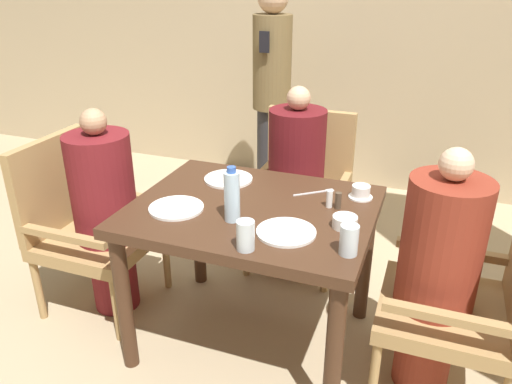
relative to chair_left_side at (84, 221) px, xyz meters
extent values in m
plane|color=tan|center=(0.96, 0.00, -0.49)|extent=(16.00, 16.00, 0.00)
cube|color=tan|center=(0.96, 2.19, 0.91)|extent=(8.00, 0.06, 2.80)
cube|color=#422819|center=(0.96, 0.00, 0.23)|extent=(1.07, 0.86, 0.05)
cylinder|color=#422819|center=(0.48, -0.37, -0.14)|extent=(0.07, 0.07, 0.69)
cylinder|color=#422819|center=(1.43, -0.37, -0.14)|extent=(0.07, 0.07, 0.69)
cylinder|color=#422819|center=(0.48, 0.37, -0.14)|extent=(0.07, 0.07, 0.69)
cylinder|color=#422819|center=(1.43, 0.37, -0.14)|extent=(0.07, 0.07, 0.69)
cube|color=#A88451|center=(0.09, 0.00, -0.09)|extent=(0.54, 0.54, 0.07)
cube|color=#A88451|center=(-0.16, 0.00, 0.19)|extent=(0.05, 0.54, 0.50)
cube|color=#A88451|center=(0.09, 0.25, 0.06)|extent=(0.49, 0.04, 0.04)
cube|color=#A88451|center=(0.09, -0.25, 0.06)|extent=(0.49, 0.04, 0.04)
cylinder|color=#A88451|center=(0.33, 0.24, -0.31)|extent=(0.04, 0.04, 0.36)
cylinder|color=#A88451|center=(0.33, -0.24, -0.31)|extent=(0.04, 0.04, 0.36)
cylinder|color=#A88451|center=(-0.15, 0.24, -0.31)|extent=(0.04, 0.04, 0.36)
cylinder|color=#A88451|center=(-0.15, -0.24, -0.31)|extent=(0.04, 0.04, 0.36)
cylinder|color=maroon|center=(0.15, 0.00, -0.27)|extent=(0.24, 0.24, 0.43)
cylinder|color=maroon|center=(0.15, 0.00, 0.22)|extent=(0.32, 0.32, 0.55)
sphere|color=tan|center=(0.15, 0.00, 0.56)|extent=(0.13, 0.13, 0.13)
cube|color=#A88451|center=(0.96, 0.76, -0.09)|extent=(0.54, 0.54, 0.07)
cube|color=#A88451|center=(0.96, 1.01, 0.19)|extent=(0.54, 0.05, 0.50)
cube|color=#A88451|center=(1.21, 0.76, 0.06)|extent=(0.04, 0.49, 0.04)
cube|color=#A88451|center=(0.70, 0.76, 0.06)|extent=(0.04, 0.49, 0.04)
cylinder|color=#A88451|center=(1.20, 0.52, -0.31)|extent=(0.04, 0.04, 0.36)
cylinder|color=#A88451|center=(0.71, 0.52, -0.31)|extent=(0.04, 0.04, 0.36)
cylinder|color=#A88451|center=(1.20, 1.00, -0.31)|extent=(0.04, 0.04, 0.36)
cylinder|color=#A88451|center=(0.71, 1.00, -0.31)|extent=(0.04, 0.04, 0.36)
cylinder|color=#5B1419|center=(0.96, 0.70, -0.27)|extent=(0.24, 0.24, 0.43)
cylinder|color=#5B1419|center=(0.96, 0.70, 0.23)|extent=(0.32, 0.32, 0.58)
sphere|color=tan|center=(0.96, 0.70, 0.58)|extent=(0.13, 0.13, 0.13)
cube|color=#A88451|center=(1.82, 0.00, -0.09)|extent=(0.54, 0.54, 0.07)
cube|color=#A88451|center=(1.82, -0.25, 0.06)|extent=(0.49, 0.04, 0.04)
cube|color=#A88451|center=(1.82, 0.25, 0.06)|extent=(0.49, 0.04, 0.04)
cylinder|color=#A88451|center=(1.58, -0.24, -0.31)|extent=(0.04, 0.04, 0.36)
cylinder|color=#A88451|center=(1.58, 0.24, -0.31)|extent=(0.04, 0.04, 0.36)
cylinder|color=#A88451|center=(2.06, 0.24, -0.31)|extent=(0.04, 0.04, 0.36)
cylinder|color=maroon|center=(1.76, 0.00, -0.27)|extent=(0.24, 0.24, 0.43)
cylinder|color=maroon|center=(1.76, 0.00, 0.22)|extent=(0.32, 0.32, 0.56)
sphere|color=beige|center=(1.76, 0.00, 0.56)|extent=(0.13, 0.13, 0.13)
cylinder|color=#2D2D33|center=(0.52, 1.55, -0.10)|extent=(0.21, 0.21, 0.77)
cylinder|color=brown|center=(0.52, 1.55, 0.61)|extent=(0.28, 0.28, 0.65)
cube|color=black|center=(0.52, 1.38, 0.77)|extent=(0.07, 0.01, 0.14)
cylinder|color=white|center=(0.74, 0.23, 0.26)|extent=(0.24, 0.24, 0.01)
cylinder|color=white|center=(0.65, -0.15, 0.26)|extent=(0.24, 0.24, 0.01)
cylinder|color=white|center=(1.17, -0.19, 0.26)|extent=(0.24, 0.24, 0.01)
cylinder|color=white|center=(1.39, 0.26, 0.26)|extent=(0.11, 0.11, 0.01)
cylinder|color=white|center=(1.39, 0.26, 0.29)|extent=(0.08, 0.08, 0.05)
cylinder|color=white|center=(1.38, -0.05, 0.28)|extent=(0.10, 0.10, 0.05)
cylinder|color=silver|center=(0.92, -0.16, 0.36)|extent=(0.07, 0.07, 0.22)
cylinder|color=#3359B2|center=(0.92, -0.16, 0.48)|extent=(0.04, 0.04, 0.02)
cylinder|color=silver|center=(1.43, -0.26, 0.31)|extent=(0.07, 0.07, 0.12)
cylinder|color=silver|center=(1.06, -0.36, 0.31)|extent=(0.07, 0.07, 0.12)
cylinder|color=white|center=(1.28, 0.11, 0.29)|extent=(0.03, 0.03, 0.08)
cylinder|color=#4C3D2D|center=(1.32, 0.11, 0.29)|extent=(0.03, 0.03, 0.08)
cube|color=silver|center=(1.17, 0.22, 0.26)|extent=(0.15, 0.12, 0.00)
cube|color=silver|center=(1.24, 0.28, 0.26)|extent=(0.04, 0.04, 0.00)
camera|label=1|loc=(1.67, -1.87, 1.22)|focal=35.00mm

